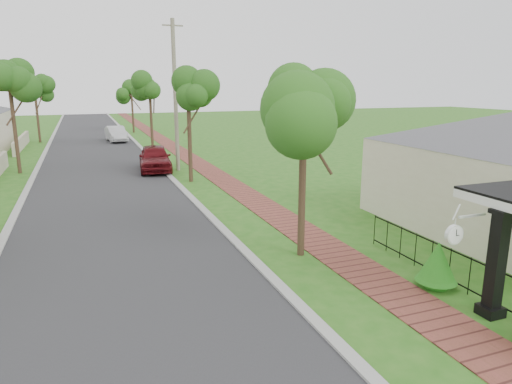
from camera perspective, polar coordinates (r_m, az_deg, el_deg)
ground at (r=10.24m, az=4.38°, el=-16.92°), size 160.00×160.00×0.00m
road at (r=28.46m, az=-18.81°, el=2.14°), size 7.00×120.00×0.02m
kerb_right at (r=28.80m, az=-11.55°, el=2.71°), size 0.30×120.00×0.10m
kerb_left at (r=28.59m, az=-26.12°, el=1.54°), size 0.30×120.00×0.10m
sidewalk at (r=29.32m, az=-6.53°, el=3.08°), size 1.50×120.00×0.03m
porch_post at (r=11.63m, az=27.75°, el=-8.57°), size 0.48×0.48×2.52m
picket_fence at (r=12.70m, az=25.15°, el=-9.35°), size 0.03×8.02×1.00m
street_trees at (r=34.84m, az=-19.66°, el=11.52°), size 10.70×37.65×5.89m
parked_car_red at (r=28.54m, az=-12.53°, el=4.16°), size 2.31×4.75×1.56m
parked_car_white at (r=44.39m, az=-17.09°, el=6.94°), size 1.89×4.36×1.40m
near_tree at (r=13.42m, az=6.03°, el=10.53°), size 2.21×2.21×5.67m
utility_pole at (r=28.12m, az=-10.05°, el=11.74°), size 1.20×0.24×8.87m
station_clock at (r=11.01m, az=23.66°, el=-4.75°), size 1.07×0.13×0.64m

